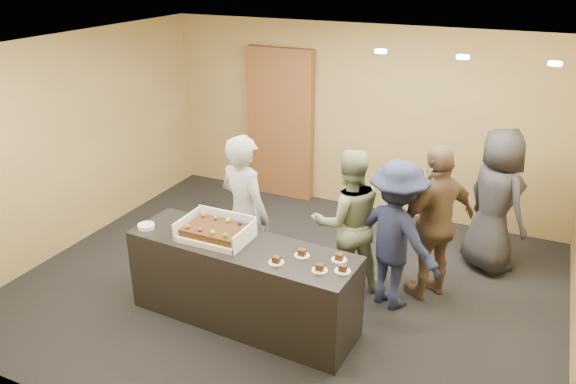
% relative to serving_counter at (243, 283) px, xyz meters
% --- Properties ---
extents(room, '(6.04, 6.00, 2.70)m').
position_rel_serving_counter_xyz_m(room, '(0.14, 0.79, 0.90)').
color(room, black).
rests_on(room, ground).
extents(serving_counter, '(2.43, 0.82, 0.90)m').
position_rel_serving_counter_xyz_m(serving_counter, '(0.00, 0.00, 0.00)').
color(serving_counter, black).
rests_on(serving_counter, floor).
extents(storage_cabinet, '(1.05, 0.15, 2.31)m').
position_rel_serving_counter_xyz_m(storage_cabinet, '(-1.11, 3.20, 0.70)').
color(storage_cabinet, brown).
rests_on(storage_cabinet, floor).
extents(cake_box, '(0.71, 0.49, 0.21)m').
position_rel_serving_counter_xyz_m(cake_box, '(-0.30, 0.03, 0.50)').
color(cake_box, white).
rests_on(cake_box, serving_counter).
extents(sheet_cake, '(0.60, 0.42, 0.12)m').
position_rel_serving_counter_xyz_m(sheet_cake, '(-0.30, 0.00, 0.55)').
color(sheet_cake, '#341E0B').
rests_on(sheet_cake, cake_box).
extents(plate_stack, '(0.18, 0.18, 0.04)m').
position_rel_serving_counter_xyz_m(plate_stack, '(-1.09, -0.11, 0.47)').
color(plate_stack, white).
rests_on(plate_stack, serving_counter).
extents(slice_a, '(0.15, 0.15, 0.07)m').
position_rel_serving_counter_xyz_m(slice_a, '(0.48, -0.18, 0.47)').
color(slice_a, white).
rests_on(slice_a, serving_counter).
extents(slice_b, '(0.15, 0.15, 0.07)m').
position_rel_serving_counter_xyz_m(slice_b, '(0.64, 0.05, 0.47)').
color(slice_b, white).
rests_on(slice_b, serving_counter).
extents(slice_c, '(0.15, 0.15, 0.07)m').
position_rel_serving_counter_xyz_m(slice_c, '(0.90, -0.14, 0.47)').
color(slice_c, white).
rests_on(slice_c, serving_counter).
extents(slice_d, '(0.15, 0.15, 0.07)m').
position_rel_serving_counter_xyz_m(slice_d, '(1.00, 0.12, 0.47)').
color(slice_d, white).
rests_on(slice_d, serving_counter).
extents(slice_e, '(0.15, 0.15, 0.07)m').
position_rel_serving_counter_xyz_m(slice_e, '(1.10, -0.06, 0.47)').
color(slice_e, white).
rests_on(slice_e, serving_counter).
extents(person_server_grey, '(0.77, 0.63, 1.84)m').
position_rel_serving_counter_xyz_m(person_server_grey, '(-0.28, 0.58, 0.47)').
color(person_server_grey, '#939498').
rests_on(person_server_grey, floor).
extents(person_sage_man, '(1.03, 0.99, 1.68)m').
position_rel_serving_counter_xyz_m(person_sage_man, '(0.76, 1.05, 0.39)').
color(person_sage_man, gray).
rests_on(person_sage_man, floor).
extents(person_navy_man, '(1.23, 0.99, 1.66)m').
position_rel_serving_counter_xyz_m(person_navy_man, '(1.32, 0.96, 0.38)').
color(person_navy_man, '#1A213E').
rests_on(person_navy_man, floor).
extents(person_brown_extra, '(0.97, 1.09, 1.77)m').
position_rel_serving_counter_xyz_m(person_brown_extra, '(1.66, 1.32, 0.44)').
color(person_brown_extra, brown).
rests_on(person_brown_extra, floor).
extents(person_dark_suit, '(1.02, 1.00, 1.77)m').
position_rel_serving_counter_xyz_m(person_dark_suit, '(2.18, 2.23, 0.43)').
color(person_dark_suit, '#28272D').
rests_on(person_dark_suit, floor).
extents(ceiling_spotlights, '(1.72, 0.12, 0.03)m').
position_rel_serving_counter_xyz_m(ceiling_spotlights, '(1.74, 1.29, 2.22)').
color(ceiling_spotlights, '#FFEAC6').
rests_on(ceiling_spotlights, ceiling).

